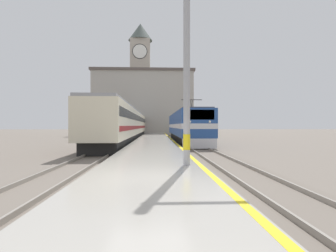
# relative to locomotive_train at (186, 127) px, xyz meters

# --- Properties ---
(ground_plane) EXTENTS (200.00, 200.00, 0.00)m
(ground_plane) POSITION_rel_locomotive_train_xyz_m (-3.66, 7.50, -1.81)
(ground_plane) COLOR #70665B
(platform) EXTENTS (4.12, 140.00, 0.40)m
(platform) POSITION_rel_locomotive_train_xyz_m (-3.66, 2.50, -1.61)
(platform) COLOR #ADA89E
(platform) RESTS_ON ground
(rail_track_near) EXTENTS (2.83, 140.00, 0.16)m
(rail_track_near) POSITION_rel_locomotive_train_xyz_m (0.00, 2.50, -1.78)
(rail_track_near) COLOR #70665B
(rail_track_near) RESTS_ON ground
(rail_track_far) EXTENTS (2.83, 140.00, 0.16)m
(rail_track_far) POSITION_rel_locomotive_train_xyz_m (-7.15, 2.50, -1.78)
(rail_track_far) COLOR #70665B
(rail_track_far) RESTS_ON ground
(locomotive_train) EXTENTS (2.92, 19.90, 4.50)m
(locomotive_train) POSITION_rel_locomotive_train_xyz_m (0.00, 0.00, 0.00)
(locomotive_train) COLOR black
(locomotive_train) RESTS_ON ground
(passenger_train) EXTENTS (2.92, 42.33, 3.87)m
(passenger_train) POSITION_rel_locomotive_train_xyz_m (-7.15, 6.20, 0.28)
(passenger_train) COLOR black
(passenger_train) RESTS_ON ground
(catenary_mast) EXTENTS (2.58, 0.28, 8.70)m
(catenary_mast) POSITION_rel_locomotive_train_xyz_m (-2.20, -20.40, 2.92)
(catenary_mast) COLOR #9E9EA3
(catenary_mast) RESTS_ON platform
(clock_tower) EXTENTS (5.73, 5.73, 26.52)m
(clock_tower) POSITION_rel_locomotive_train_xyz_m (-7.29, 32.82, 12.37)
(clock_tower) COLOR #ADA393
(clock_tower) RESTS_ON ground
(station_building) EXTENTS (20.92, 6.74, 13.38)m
(station_building) POSITION_rel_locomotive_train_xyz_m (-6.16, 24.38, 4.91)
(station_building) COLOR #A8A399
(station_building) RESTS_ON ground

